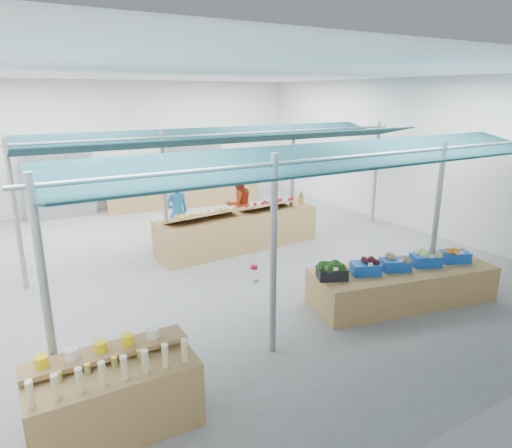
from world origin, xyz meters
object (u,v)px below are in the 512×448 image
object	(u,v)px
veg_counter	(402,285)
fruit_counter	(239,231)
bottle_shelf	(114,396)
vendor_right	(239,204)
crate_stack	(417,269)
vendor_left	(177,212)

from	to	relation	value
veg_counter	fruit_counter	distance (m)	4.42
bottle_shelf	vendor_right	distance (m)	7.84
crate_stack	veg_counter	bearing A→B (deg)	-154.10
veg_counter	vendor_left	bearing A→B (deg)	125.58
veg_counter	vendor_left	distance (m)	5.87
bottle_shelf	veg_counter	size ratio (longest dim) A/B	0.54
vendor_left	vendor_right	bearing A→B (deg)	176.56
crate_stack	vendor_right	distance (m)	5.15
fruit_counter	vendor_right	world-z (taller)	vendor_right
vendor_right	fruit_counter	bearing A→B (deg)	57.95
fruit_counter	crate_stack	bearing A→B (deg)	-64.42
veg_counter	vendor_left	size ratio (longest dim) A/B	2.04
fruit_counter	vendor_right	distance (m)	1.31
bottle_shelf	crate_stack	distance (m)	6.56
vendor_left	fruit_counter	bearing A→B (deg)	134.05
bottle_shelf	crate_stack	xyz separation A→B (m)	(6.45, 1.17, -0.15)
crate_stack	vendor_left	xyz separation A→B (m)	(-3.30, 4.89, 0.54)
fruit_counter	vendor_right	bearing A→B (deg)	57.95
bottle_shelf	vendor_left	distance (m)	6.84
veg_counter	vendor_right	bearing A→B (deg)	107.75
veg_counter	crate_stack	xyz separation A→B (m)	(0.99, 0.48, -0.04)
fruit_counter	crate_stack	world-z (taller)	fruit_counter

